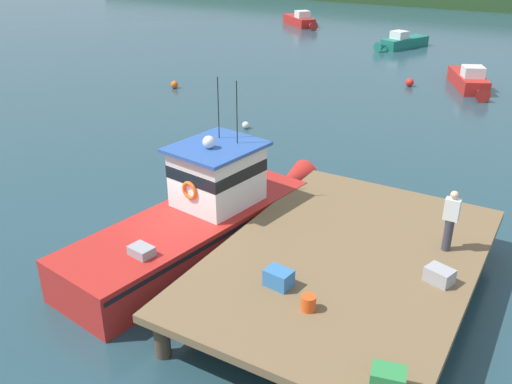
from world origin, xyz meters
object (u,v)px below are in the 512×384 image
Objects in this scene: crate_single_far at (279,278)px; moored_boat_outer_mooring at (301,21)px; crate_stack_mid_dock at (439,275)px; mooring_buoy_inshore at (246,125)px; bait_bucket at (308,303)px; crate_single_by_cleat at (388,381)px; moored_boat_off_the_point at (470,81)px; deckhand_by_the_boat at (450,219)px; moored_boat_far_right at (402,42)px; mooring_buoy_spare_mooring at (174,85)px; main_fishing_boat at (204,216)px; mooring_buoy_channel_marker at (410,82)px.

moored_boat_outer_mooring is (-19.46, 40.68, -0.90)m from crate_single_far.
moored_boat_outer_mooring is (-22.57, 38.70, -0.88)m from crate_stack_mid_dock.
mooring_buoy_inshore is at bearing 124.28° from crate_single_far.
crate_single_far is 14.60m from mooring_buoy_inshore.
bait_bucket is at bearing -53.73° from mooring_buoy_inshore.
mooring_buoy_inshore is (-11.30, 10.04, -1.21)m from crate_stack_mid_dock.
crate_single_by_cleat is at bearing -32.53° from bait_bucket.
moored_boat_off_the_point is (-3.74, 22.76, -0.89)m from crate_stack_mid_dock.
deckhand_by_the_boat is 0.31× the size of moored_boat_far_right.
moored_boat_outer_mooring is 15.12× the size of mooring_buoy_inshore.
moored_boat_outer_mooring is at bearing 120.25° from crate_stack_mid_dock.
crate_single_far reaches higher than moored_boat_far_right.
moored_boat_outer_mooring is (-20.43, 41.14, -0.87)m from bait_bucket.
crate_stack_mid_dock is at bearing -37.14° from mooring_buoy_spare_mooring.
crate_single_far is 4.61m from deckhand_by_the_boat.
main_fishing_boat is at bearing -49.36° from mooring_buoy_spare_mooring.
moored_boat_far_right is at bearing 108.83° from deckhand_by_the_boat.
deckhand_by_the_boat reaches higher than bait_bucket.
crate_single_by_cleat is 1.38× the size of mooring_buoy_spare_mooring.
deckhand_by_the_boat is at bearing -37.46° from mooring_buoy_inshore.
bait_bucket is at bearing -45.07° from mooring_buoy_spare_mooring.
deckhand_by_the_boat is (6.55, 1.29, 1.05)m from main_fishing_boat.
mooring_buoy_spare_mooring is at bearing 134.93° from bait_bucket.
bait_bucket is (-2.19, 1.40, -0.06)m from crate_single_by_cleat.
crate_single_far is 1.24× the size of mooring_buoy_channel_marker.
moored_boat_far_right is at bearing 103.91° from bait_bucket.
bait_bucket is 0.07× the size of moored_boat_outer_mooring.
crate_stack_mid_dock is (-0.05, 3.84, -0.05)m from crate_single_by_cleat.
crate_stack_mid_dock is 34.61m from moored_boat_far_right.
crate_single_by_cleat is 2.60m from bait_bucket.
mooring_buoy_channel_marker reaches higher than mooring_buoy_inshore.
main_fishing_boat reaches higher than moored_boat_far_right.
deckhand_by_the_boat reaches higher than moored_boat_far_right.
moored_boat_far_right reaches higher than mooring_buoy_channel_marker.
main_fishing_boat is 10.83m from mooring_buoy_inshore.
crate_single_far is 1.38× the size of mooring_buoy_spare_mooring.
deckhand_by_the_boat reaches higher than mooring_buoy_spare_mooring.
moored_boat_off_the_point reaches higher than mooring_buoy_inshore.
moored_boat_off_the_point is 16.22× the size of mooring_buoy_inshore.
mooring_buoy_spare_mooring is 13.94m from mooring_buoy_channel_marker.
crate_stack_mid_dock is at bearing -41.62° from mooring_buoy_inshore.
crate_single_by_cleat reaches higher than mooring_buoy_spare_mooring.
mooring_buoy_channel_marker reaches higher than mooring_buoy_spare_mooring.
bait_bucket is 23.51m from mooring_buoy_spare_mooring.
crate_single_far is 24.78m from moored_boat_off_the_point.
crate_single_by_cleat is at bearing -50.73° from mooring_buoy_inshore.
bait_bucket is at bearing -25.42° from crate_single_far.
moored_boat_outer_mooring reaches higher than mooring_buoy_channel_marker.
moored_boat_outer_mooring is at bearing 153.39° from moored_boat_far_right.
main_fishing_boat is at bearing 149.82° from bait_bucket.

